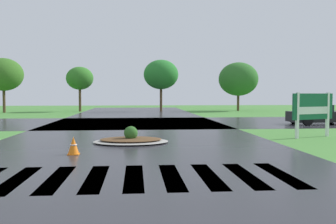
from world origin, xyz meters
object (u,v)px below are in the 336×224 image
(estate_billboard, at_px, (313,109))
(median_island, at_px, (131,140))
(car_blue_compact, at_px, (319,115))
(traffic_cone, at_px, (73,146))

(estate_billboard, relative_size, median_island, 0.76)
(car_blue_compact, bearing_deg, traffic_cone, -145.74)
(estate_billboard, bearing_deg, car_blue_compact, -140.54)
(estate_billboard, bearing_deg, median_island, -13.08)
(median_island, distance_m, car_blue_compact, 14.62)
(estate_billboard, xyz_separation_m, traffic_cone, (-10.09, -3.94, -1.04))
(traffic_cone, bearing_deg, estate_billboard, 21.31)
(median_island, relative_size, car_blue_compact, 0.75)
(estate_billboard, distance_m, median_island, 8.43)
(median_island, height_order, car_blue_compact, car_blue_compact)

